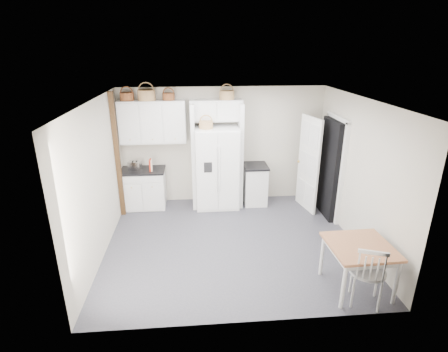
{
  "coord_description": "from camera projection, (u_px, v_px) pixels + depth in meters",
  "views": [
    {
      "loc": [
        -0.62,
        -5.59,
        3.41
      ],
      "look_at": [
        -0.1,
        0.4,
        1.16
      ],
      "focal_mm": 28.0,
      "sensor_mm": 36.0,
      "label": 1
    }
  ],
  "objects": [
    {
      "name": "base_cab_left",
      "position": [
        144.0,
        189.0,
        7.76
      ],
      "size": [
        0.91,
        0.58,
        0.84
      ],
      "primitive_type": "cube",
      "color": "silver",
      "rests_on": "floor"
    },
    {
      "name": "bridge_cabinet",
      "position": [
        216.0,
        110.0,
        7.41
      ],
      "size": [
        1.12,
        0.34,
        0.45
      ],
      "primitive_type": "cube",
      "color": "silver",
      "rests_on": "wall_back"
    },
    {
      "name": "counter_right",
      "position": [
        255.0,
        166.0,
        7.79
      ],
      "size": [
        0.54,
        0.63,
        0.04
      ],
      "primitive_type": "cube",
      "color": "black",
      "rests_on": "base_cab_right"
    },
    {
      "name": "wall_back",
      "position": [
        223.0,
        145.0,
        7.87
      ],
      "size": [
        4.5,
        0.0,
        4.5
      ],
      "primitive_type": "plane",
      "rotation": [
        1.57,
        0.0,
        0.0
      ],
      "color": "#BBB0A4",
      "rests_on": "floor"
    },
    {
      "name": "dining_table",
      "position": [
        357.0,
        267.0,
        5.12
      ],
      "size": [
        0.91,
        0.91,
        0.74
      ],
      "primitive_type": "cube",
      "rotation": [
        0.0,
        0.0,
        0.03
      ],
      "color": "#A0603D",
      "rests_on": "floor"
    },
    {
      "name": "basket_bridge_b",
      "position": [
        227.0,
        95.0,
        7.32
      ],
      "size": [
        0.31,
        0.31,
        0.18
      ],
      "primitive_type": "cylinder",
      "color": "#A57B47",
      "rests_on": "bridge_cabinet"
    },
    {
      "name": "ceiling",
      "position": [
        233.0,
        100.0,
        5.55
      ],
      "size": [
        4.5,
        4.5,
        0.0
      ],
      "primitive_type": "plane",
      "color": "white",
      "rests_on": "wall_back"
    },
    {
      "name": "counter_left",
      "position": [
        143.0,
        170.0,
        7.61
      ],
      "size": [
        0.95,
        0.61,
        0.04
      ],
      "primitive_type": "cube",
      "color": "black",
      "rests_on": "base_cab_left"
    },
    {
      "name": "basket_fridge_a",
      "position": [
        206.0,
        125.0,
        7.23
      ],
      "size": [
        0.29,
        0.29,
        0.15
      ],
      "primitive_type": "cylinder",
      "color": "#A57B47",
      "rests_on": "refrigerator"
    },
    {
      "name": "cookbook_red",
      "position": [
        151.0,
        165.0,
        7.49
      ],
      "size": [
        0.04,
        0.17,
        0.25
      ],
      "primitive_type": "cube",
      "rotation": [
        0.0,
        0.0,
        -0.03
      ],
      "color": "#AB1F0C",
      "rests_on": "counter_left"
    },
    {
      "name": "base_cab_right",
      "position": [
        255.0,
        185.0,
        7.95
      ],
      "size": [
        0.5,
        0.59,
        0.87
      ],
      "primitive_type": "cube",
      "color": "silver",
      "rests_on": "floor"
    },
    {
      "name": "floor",
      "position": [
        231.0,
        242.0,
        6.46
      ],
      "size": [
        4.5,
        4.5,
        0.0
      ],
      "primitive_type": "plane",
      "color": "#4B4B54",
      "rests_on": "ground"
    },
    {
      "name": "wall_right",
      "position": [
        358.0,
        173.0,
        6.19
      ],
      "size": [
        0.0,
        4.0,
        4.0
      ],
      "primitive_type": "plane",
      "rotation": [
        1.57,
        0.0,
        -1.57
      ],
      "color": "#BBB0A4",
      "rests_on": "floor"
    },
    {
      "name": "toaster",
      "position": [
        135.0,
        166.0,
        7.56
      ],
      "size": [
        0.31,
        0.23,
        0.19
      ],
      "primitive_type": "cube",
      "rotation": [
        0.0,
        0.0,
        -0.31
      ],
      "color": "silver",
      "rests_on": "counter_left"
    },
    {
      "name": "trim_post",
      "position": [
        117.0,
        156.0,
        7.09
      ],
      "size": [
        0.09,
        0.09,
        2.6
      ],
      "primitive_type": "cube",
      "color": "#3F2A15",
      "rests_on": "floor"
    },
    {
      "name": "basket_upper_a",
      "position": [
        127.0,
        97.0,
        7.16
      ],
      "size": [
        0.28,
        0.28,
        0.16
      ],
      "primitive_type": "cylinder",
      "color": "#5C2B18",
      "rests_on": "upper_cabinet"
    },
    {
      "name": "wall_left",
      "position": [
        98.0,
        181.0,
        5.83
      ],
      "size": [
        0.0,
        4.0,
        4.0
      ],
      "primitive_type": "plane",
      "rotation": [
        1.57,
        0.0,
        1.57
      ],
      "color": "#BBB0A4",
      "rests_on": "floor"
    },
    {
      "name": "fridge_panel_right",
      "position": [
        240.0,
        155.0,
        7.68
      ],
      "size": [
        0.08,
        0.6,
        2.3
      ],
      "primitive_type": "cube",
      "color": "silver",
      "rests_on": "floor"
    },
    {
      "name": "refrigerator",
      "position": [
        217.0,
        167.0,
        7.68
      ],
      "size": [
        0.93,
        0.75,
        1.8
      ],
      "primitive_type": "cube",
      "color": "white",
      "rests_on": "floor"
    },
    {
      "name": "windsor_chair",
      "position": [
        368.0,
        272.0,
        4.79
      ],
      "size": [
        0.61,
        0.59,
        1.0
      ],
      "primitive_type": "cube",
      "rotation": [
        0.0,
        0.0,
        -0.36
      ],
      "color": "silver",
      "rests_on": "floor"
    },
    {
      "name": "fridge_panel_left",
      "position": [
        193.0,
        157.0,
        7.59
      ],
      "size": [
        0.08,
        0.6,
        2.3
      ],
      "primitive_type": "cube",
      "color": "silver",
      "rests_on": "floor"
    },
    {
      "name": "basket_upper_c",
      "position": [
        169.0,
        97.0,
        7.23
      ],
      "size": [
        0.25,
        0.25,
        0.14
      ],
      "primitive_type": "cylinder",
      "color": "#5C2B18",
      "rests_on": "upper_cabinet"
    },
    {
      "name": "basket_upper_b",
      "position": [
        147.0,
        95.0,
        7.18
      ],
      "size": [
        0.36,
        0.36,
        0.21
      ],
      "primitive_type": "cylinder",
      "color": "#A57B47",
      "rests_on": "upper_cabinet"
    },
    {
      "name": "cookbook_cream",
      "position": [
        151.0,
        165.0,
        7.5
      ],
      "size": [
        0.05,
        0.17,
        0.25
      ],
      "primitive_type": "cube",
      "rotation": [
        0.0,
        0.0,
        0.08
      ],
      "color": "beige",
      "rests_on": "counter_left"
    },
    {
      "name": "upper_cabinet",
      "position": [
        153.0,
        122.0,
        7.39
      ],
      "size": [
        1.4,
        0.34,
        0.9
      ],
      "primitive_type": "cube",
      "color": "silver",
      "rests_on": "wall_back"
    },
    {
      "name": "doorway_void",
      "position": [
        331.0,
        169.0,
        7.21
      ],
      "size": [
        0.18,
        0.85,
        2.05
      ],
      "primitive_type": "cube",
      "color": "black",
      "rests_on": "floor"
    },
    {
      "name": "door_slab",
      "position": [
        308.0,
        164.0,
        7.49
      ],
      "size": [
        0.21,
        0.79,
        2.05
      ],
      "primitive_type": "cube",
      "rotation": [
        0.0,
        0.0,
        -1.36
      ],
      "color": "white",
      "rests_on": "floor"
    }
  ]
}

